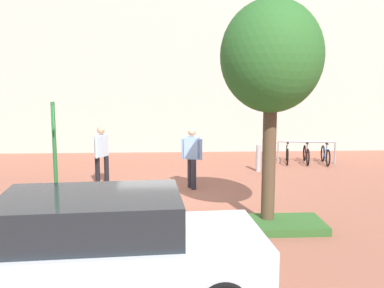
% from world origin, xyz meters
% --- Properties ---
extents(ground_plane, '(60.00, 60.00, 0.00)m').
position_xyz_m(ground_plane, '(0.00, 0.00, 0.00)').
color(ground_plane, '#9E5B47').
extents(building_facade, '(28.00, 1.20, 10.00)m').
position_xyz_m(building_facade, '(0.00, 7.78, 5.00)').
color(building_facade, beige).
rests_on(building_facade, ground).
extents(planter_strip, '(7.00, 1.10, 0.16)m').
position_xyz_m(planter_strip, '(-0.33, -2.50, 0.08)').
color(planter_strip, '#336028').
rests_on(planter_strip, ground).
extents(tree_sidewalk, '(2.07, 2.07, 4.68)m').
position_xyz_m(tree_sidewalk, '(2.05, -2.31, 3.49)').
color(tree_sidewalk, brown).
rests_on(tree_sidewalk, ground).
extents(parking_sign_post, '(0.10, 0.36, 2.64)m').
position_xyz_m(parking_sign_post, '(-2.27, -2.50, 1.72)').
color(parking_sign_post, '#2D7238').
rests_on(parking_sign_post, ground).
extents(bike_at_sign, '(1.57, 0.72, 0.86)m').
position_xyz_m(bike_at_sign, '(-2.31, -2.33, 0.35)').
color(bike_at_sign, black).
rests_on(bike_at_sign, ground).
extents(bike_rack_cluster, '(2.09, 1.77, 0.83)m').
position_xyz_m(bike_rack_cluster, '(5.00, 4.48, 0.35)').
color(bike_rack_cluster, '#99999E').
rests_on(bike_rack_cluster, ground).
extents(bollard_steel, '(0.16, 0.16, 0.90)m').
position_xyz_m(bollard_steel, '(2.95, 3.13, 0.45)').
color(bollard_steel, '#ADADB2').
rests_on(bollard_steel, ground).
extents(person_shirt_blue, '(0.58, 0.40, 1.72)m').
position_xyz_m(person_shirt_blue, '(0.61, 0.98, 0.98)').
color(person_shirt_blue, '#2D2D38').
rests_on(person_shirt_blue, ground).
extents(person_shirt_white, '(0.39, 0.57, 1.72)m').
position_xyz_m(person_shirt_white, '(-1.99, 1.53, 0.98)').
color(person_shirt_white, black).
rests_on(person_shirt_white, ground).
extents(car_white_hatch, '(4.41, 2.26, 1.54)m').
position_xyz_m(car_white_hatch, '(-0.93, -5.38, 0.76)').
color(car_white_hatch, silver).
rests_on(car_white_hatch, ground).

